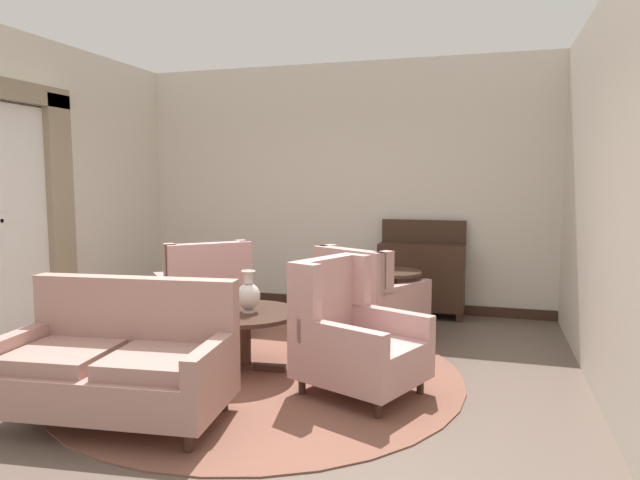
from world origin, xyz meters
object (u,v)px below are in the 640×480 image
coffee_table (245,321)px  settee (117,363)px  side_table (393,298)px  armchair_beside_settee (352,338)px  sideboard (421,275)px  porcelain_vase (249,295)px  armchair_foreground_right (203,297)px  armchair_near_sideboard (367,303)px

coffee_table → settee: bearing=-109.8°
settee → side_table: 2.89m
side_table → coffee_table: bearing=-129.2°
side_table → armchair_beside_settee: bearing=-92.3°
armchair_beside_settee → sideboard: 2.63m
sideboard → porcelain_vase: bearing=-116.2°
settee → porcelain_vase: bearing=61.9°
coffee_table → sideboard: 2.69m
coffee_table → armchair_beside_settee: 1.03m
settee → armchair_foreground_right: 2.06m
armchair_foreground_right → armchair_beside_settee: (1.85, -1.06, 0.01)m
coffee_table → armchair_foreground_right: armchair_foreground_right is taller
armchair_near_sideboard → side_table: size_ratio=1.62×
armchair_near_sideboard → armchair_foreground_right: size_ratio=0.97×
porcelain_vase → side_table: 1.69m
coffee_table → armchair_near_sideboard: bearing=52.6°
armchair_foreground_right → side_table: size_ratio=1.68×
armchair_near_sideboard → armchair_beside_settee: (0.16, -1.33, 0.01)m
armchair_beside_settee → sideboard: size_ratio=0.93×
coffee_table → armchair_near_sideboard: (0.84, 1.10, -0.02)m
armchair_beside_settee → sideboard: sideboard is taller
porcelain_vase → armchair_beside_settee: bearing=-12.4°
settee → sideboard: 3.93m
settee → armchair_near_sideboard: bearing=54.7°
armchair_foreground_right → armchair_beside_settee: size_ratio=1.12×
armchair_foreground_right → sideboard: 2.59m
porcelain_vase → settee: (-0.47, -1.16, -0.27)m
armchair_foreground_right → sideboard: bearing=174.3°
coffee_table → porcelain_vase: bearing=-18.9°
coffee_table → side_table: bearing=50.8°
coffee_table → side_table: size_ratio=1.31×
settee → armchair_foreground_right: size_ratio=1.33×
sideboard → settee: bearing=-114.9°
armchair_beside_settee → armchair_foreground_right: bearing=82.9°
armchair_near_sideboard → armchair_foreground_right: (-1.69, -0.26, 0.01)m
coffee_table → sideboard: size_ratio=0.81×
sideboard → armchair_foreground_right: bearing=-143.2°
armchair_beside_settee → sideboard: bearing=17.9°
armchair_near_sideboard → armchair_beside_settee: armchair_beside_settee is taller
settee → armchair_beside_settee: (1.42, 0.95, 0.04)m
armchair_near_sideboard → sideboard: (0.39, 1.29, 0.09)m
coffee_table → sideboard: bearing=62.8°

